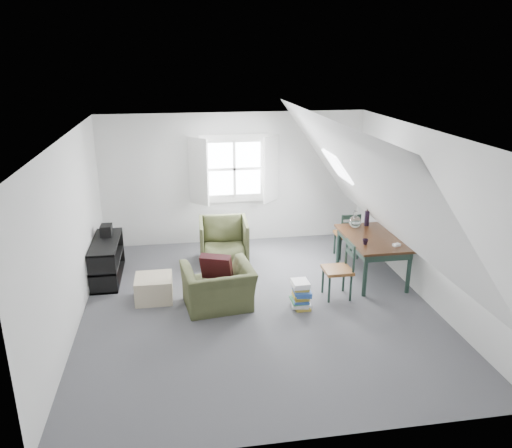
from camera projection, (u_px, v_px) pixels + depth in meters
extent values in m
plane|color=#494A4E|center=(258.00, 305.00, 7.34)|extent=(5.50, 5.50, 0.00)
plane|color=white|center=(258.00, 135.00, 6.54)|extent=(5.50, 5.50, 0.00)
plane|color=silver|center=(234.00, 179.00, 9.51)|extent=(5.00, 0.00, 5.00)
plane|color=silver|center=(309.00, 325.00, 4.37)|extent=(5.00, 0.00, 5.00)
plane|color=silver|center=(71.00, 235.00, 6.56)|extent=(0.00, 5.50, 5.50)
plane|color=silver|center=(425.00, 216.00, 7.32)|extent=(0.00, 5.50, 5.50)
plane|color=white|center=(141.00, 193.00, 6.54)|extent=(3.19, 5.50, 4.48)
plane|color=white|center=(366.00, 184.00, 7.01)|extent=(3.19, 5.50, 4.48)
cube|color=white|center=(234.00, 169.00, 9.43)|extent=(1.30, 0.04, 1.30)
cube|color=white|center=(199.00, 172.00, 9.17)|extent=(0.35, 0.35, 1.25)
cube|color=white|center=(271.00, 169.00, 9.38)|extent=(0.35, 0.35, 1.25)
cube|color=white|center=(234.00, 169.00, 9.42)|extent=(1.00, 0.02, 1.00)
cube|color=white|center=(234.00, 169.00, 9.40)|extent=(1.08, 0.04, 0.05)
cube|color=white|center=(234.00, 169.00, 9.40)|extent=(0.05, 0.04, 1.08)
cube|color=white|center=(337.00, 166.00, 8.23)|extent=(0.35, 0.75, 0.47)
imported|color=#3B4023|center=(219.00, 307.00, 7.29)|extent=(1.08, 0.97, 0.63)
imported|color=#3B4023|center=(224.00, 261.00, 8.90)|extent=(0.87, 0.90, 0.78)
cube|color=#380F13|center=(217.00, 268.00, 7.25)|extent=(0.51, 0.40, 0.46)
cube|color=tan|center=(154.00, 288.00, 7.46)|extent=(0.54, 0.54, 0.36)
cube|color=black|center=(373.00, 238.00, 8.05)|extent=(0.85, 1.42, 0.04)
cube|color=#1D3028|center=(373.00, 242.00, 8.07)|extent=(0.76, 1.33, 0.11)
cylinder|color=#1D3028|center=(365.00, 276.00, 7.52)|extent=(0.07, 0.07, 0.67)
cylinder|color=#1D3028|center=(409.00, 273.00, 7.62)|extent=(0.07, 0.07, 0.67)
cylinder|color=#1D3028|center=(339.00, 246.00, 8.70)|extent=(0.07, 0.07, 0.67)
cylinder|color=#1D3028|center=(377.00, 243.00, 8.81)|extent=(0.07, 0.07, 0.67)
sphere|color=silver|center=(355.00, 222.00, 8.40)|extent=(0.21, 0.21, 0.21)
cylinder|color=silver|center=(355.00, 214.00, 8.36)|extent=(0.07, 0.07, 0.11)
cylinder|color=black|center=(367.00, 218.00, 8.53)|extent=(0.08, 0.08, 0.26)
cylinder|color=#3F2D1E|center=(368.00, 202.00, 8.44)|extent=(0.03, 0.05, 0.46)
cylinder|color=#3F2D1E|center=(369.00, 202.00, 8.45)|extent=(0.05, 0.06, 0.46)
cylinder|color=#3F2D1E|center=(368.00, 203.00, 8.43)|extent=(0.05, 0.08, 0.46)
imported|color=black|center=(365.00, 244.00, 7.72)|extent=(0.11, 0.11, 0.08)
cube|color=white|center=(397.00, 245.00, 7.64)|extent=(0.13, 0.11, 0.04)
cube|color=brown|center=(347.00, 234.00, 8.98)|extent=(0.40, 0.40, 0.05)
cylinder|color=#1D3028|center=(352.00, 242.00, 9.23)|extent=(0.03, 0.03, 0.41)
cylinder|color=#1D3028|center=(358.00, 248.00, 8.93)|extent=(0.03, 0.03, 0.41)
cylinder|color=#1D3028|center=(335.00, 243.00, 9.18)|extent=(0.03, 0.03, 0.41)
cylinder|color=#1D3028|center=(340.00, 249.00, 8.88)|extent=(0.03, 0.03, 0.41)
cylinder|color=#1D3028|center=(360.00, 226.00, 8.77)|extent=(0.03, 0.03, 0.43)
cylinder|color=#1D3028|center=(342.00, 227.00, 8.72)|extent=(0.03, 0.03, 0.43)
cube|color=#1D3028|center=(351.00, 217.00, 8.69)|extent=(0.32, 0.03, 0.08)
cube|color=#1D3028|center=(351.00, 224.00, 8.73)|extent=(0.32, 0.03, 0.06)
cube|color=brown|center=(337.00, 270.00, 7.46)|extent=(0.41, 0.41, 0.05)
cylinder|color=#1D3028|center=(323.00, 280.00, 7.67)|extent=(0.04, 0.04, 0.42)
cylinder|color=#1D3028|center=(344.00, 279.00, 7.72)|extent=(0.04, 0.04, 0.42)
cylinder|color=#1D3028|center=(329.00, 289.00, 7.35)|extent=(0.04, 0.04, 0.42)
cylinder|color=#1D3028|center=(351.00, 288.00, 7.41)|extent=(0.04, 0.04, 0.42)
cylinder|color=#1D3028|center=(346.00, 252.00, 7.58)|extent=(0.04, 0.04, 0.44)
cylinder|color=#1D3028|center=(354.00, 260.00, 7.27)|extent=(0.04, 0.04, 0.44)
cube|color=#1D3028|center=(351.00, 245.00, 7.36)|extent=(0.03, 0.33, 0.08)
cube|color=#1D3028|center=(350.00, 253.00, 7.40)|extent=(0.03, 0.33, 0.06)
cube|color=black|center=(109.00, 277.00, 8.24)|extent=(0.42, 1.27, 0.03)
cube|color=black|center=(107.00, 260.00, 8.14)|extent=(0.42, 1.27, 0.03)
cube|color=black|center=(105.00, 242.00, 8.04)|extent=(0.42, 1.27, 0.03)
cube|color=black|center=(102.00, 275.00, 7.57)|extent=(0.42, 0.03, 0.63)
cube|color=black|center=(111.00, 246.00, 8.72)|extent=(0.42, 0.03, 0.63)
cube|color=#264C99|center=(105.00, 280.00, 7.86)|extent=(0.19, 0.21, 0.23)
cube|color=red|center=(109.00, 268.00, 8.30)|extent=(0.19, 0.25, 0.23)
cube|color=white|center=(105.00, 258.00, 7.91)|extent=(0.19, 0.23, 0.21)
cube|color=black|center=(106.00, 231.00, 8.24)|extent=(0.18, 0.25, 0.20)
cube|color=#B29933|center=(302.00, 306.00, 7.26)|extent=(0.22, 0.29, 0.04)
cube|color=white|center=(300.00, 304.00, 7.26)|extent=(0.28, 0.31, 0.03)
cube|color=white|center=(303.00, 302.00, 7.24)|extent=(0.23, 0.31, 0.04)
cube|color=#337F4C|center=(299.00, 300.00, 7.22)|extent=(0.23, 0.29, 0.03)
cube|color=#264C99|center=(301.00, 299.00, 7.20)|extent=(0.25, 0.32, 0.03)
cube|color=#B29933|center=(301.00, 297.00, 7.21)|extent=(0.22, 0.29, 0.03)
cube|color=#B29933|center=(301.00, 294.00, 7.22)|extent=(0.25, 0.32, 0.04)
cube|color=#264C99|center=(303.00, 293.00, 7.17)|extent=(0.25, 0.33, 0.04)
cube|color=#264C99|center=(302.00, 291.00, 7.16)|extent=(0.26, 0.31, 0.03)
cube|color=#B29933|center=(301.00, 287.00, 7.20)|extent=(0.23, 0.30, 0.04)
cube|color=white|center=(300.00, 285.00, 7.17)|extent=(0.24, 0.27, 0.04)
cube|color=white|center=(300.00, 282.00, 7.17)|extent=(0.24, 0.28, 0.03)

